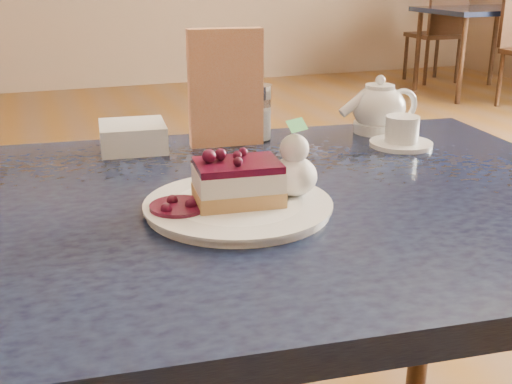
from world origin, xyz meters
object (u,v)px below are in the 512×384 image
object	(u,v)px
main_table	(231,247)
dessert_plate	(238,207)
tea_set	(383,114)
bg_table_far_right	(475,86)
cheesecake_slice	(238,183)

from	to	relation	value
main_table	dessert_plate	world-z (taller)	dessert_plate
main_table	tea_set	xyz separation A→B (m)	(0.38, 0.24, 0.11)
main_table	bg_table_far_right	size ratio (longest dim) A/B	0.72
tea_set	bg_table_far_right	xyz separation A→B (m)	(2.86, 3.30, -0.68)
cheesecake_slice	bg_table_far_right	world-z (taller)	cheesecake_slice
dessert_plate	cheesecake_slice	bearing A→B (deg)	90.00
dessert_plate	tea_set	bearing A→B (deg)	36.70
dessert_plate	bg_table_far_right	distance (m)	4.89
cheesecake_slice	bg_table_far_right	bearing A→B (deg)	53.58
main_table	cheesecake_slice	size ratio (longest dim) A/B	9.96
main_table	cheesecake_slice	bearing A→B (deg)	-90.00
main_table	bg_table_far_right	bearing A→B (deg)	53.25
dessert_plate	tea_set	distance (m)	0.48
dessert_plate	tea_set	xyz separation A→B (m)	(0.39, 0.29, 0.03)
main_table	tea_set	world-z (taller)	tea_set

